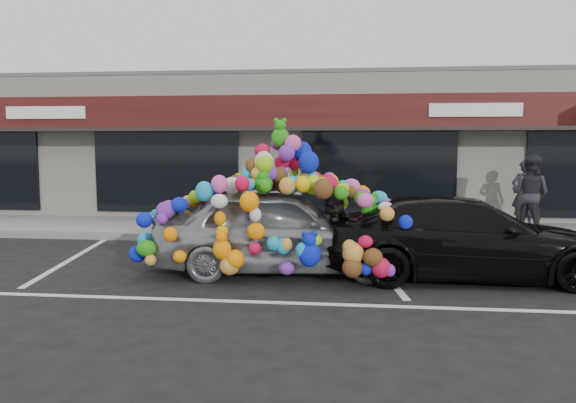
# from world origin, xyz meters

# --- Properties ---
(ground) EXTENTS (90.00, 90.00, 0.00)m
(ground) POSITION_xyz_m (0.00, 0.00, 0.00)
(ground) COLOR black
(ground) RESTS_ON ground
(shop_building) EXTENTS (24.00, 7.20, 4.31)m
(shop_building) POSITION_xyz_m (0.00, 8.44, 2.16)
(shop_building) COLOR silver
(shop_building) RESTS_ON ground
(sidewalk) EXTENTS (26.00, 3.00, 0.15)m
(sidewalk) POSITION_xyz_m (0.00, 4.00, 0.07)
(sidewalk) COLOR gray
(sidewalk) RESTS_ON ground
(kerb) EXTENTS (26.00, 0.18, 0.16)m
(kerb) POSITION_xyz_m (0.00, 2.50, 0.07)
(kerb) COLOR slate
(kerb) RESTS_ON ground
(parking_stripe_left) EXTENTS (0.73, 4.37, 0.01)m
(parking_stripe_left) POSITION_xyz_m (-3.20, 0.20, 0.00)
(parking_stripe_left) COLOR silver
(parking_stripe_left) RESTS_ON ground
(parking_stripe_mid) EXTENTS (0.73, 4.37, 0.01)m
(parking_stripe_mid) POSITION_xyz_m (2.80, 0.20, 0.00)
(parking_stripe_mid) COLOR silver
(parking_stripe_mid) RESTS_ON ground
(lane_line) EXTENTS (14.00, 0.12, 0.01)m
(lane_line) POSITION_xyz_m (2.00, -2.30, 0.00)
(lane_line) COLOR silver
(lane_line) RESTS_ON ground
(toy_car) EXTENTS (3.22, 4.91, 2.77)m
(toy_car) POSITION_xyz_m (1.06, -0.40, 0.94)
(toy_car) COLOR #92989B
(toy_car) RESTS_ON ground
(black_sedan) EXTENTS (2.05, 4.81, 1.38)m
(black_sedan) POSITION_xyz_m (4.21, -0.45, 0.69)
(black_sedan) COLOR black
(black_sedan) RESTS_ON ground
(pedestrian_a) EXTENTS (0.66, 0.47, 1.70)m
(pedestrian_a) POSITION_xyz_m (6.61, 4.63, 1.00)
(pedestrian_a) COLOR black
(pedestrian_a) RESTS_ON sidewalk
(pedestrian_b) EXTENTS (1.15, 1.12, 1.86)m
(pedestrian_b) POSITION_xyz_m (6.46, 3.60, 1.08)
(pedestrian_b) COLOR black
(pedestrian_b) RESTS_ON sidewalk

